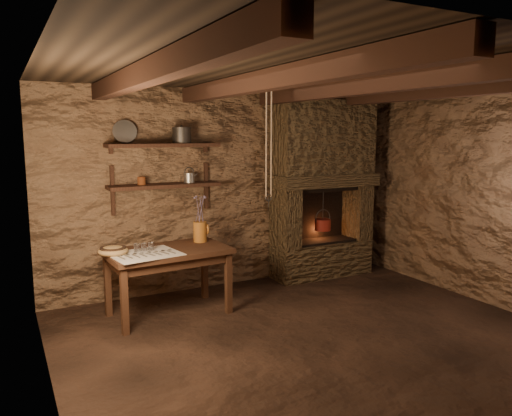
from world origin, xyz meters
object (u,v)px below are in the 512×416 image
wooden_bowl (113,251)px  red_pot (323,224)px  stoneware_jug (200,222)px  iron_stockpot (182,136)px  work_table (168,279)px

wooden_bowl → red_pot: bearing=8.4°
stoneware_jug → iron_stockpot: size_ratio=2.43×
work_table → stoneware_jug: (0.43, 0.18, 0.54)m
stoneware_jug → wooden_bowl: 1.01m
stoneware_jug → red_pot: size_ratio=0.95×
wooden_bowl → work_table: bearing=-2.0°
wooden_bowl → red_pot: size_ratio=0.55×
stoneware_jug → iron_stockpot: bearing=106.8°
work_table → iron_stockpot: iron_stockpot is taller
work_table → iron_stockpot: size_ratio=6.01×
work_table → wooden_bowl: (-0.55, 0.02, 0.36)m
work_table → wooden_bowl: bearing=174.0°
work_table → iron_stockpot: (0.37, 0.55, 1.47)m
red_pot → stoneware_jug: bearing=-172.0°
stoneware_jug → iron_stockpot: (-0.06, 0.38, 0.93)m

